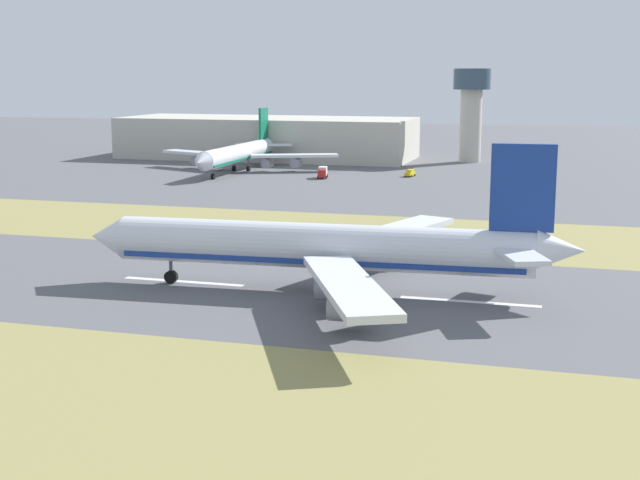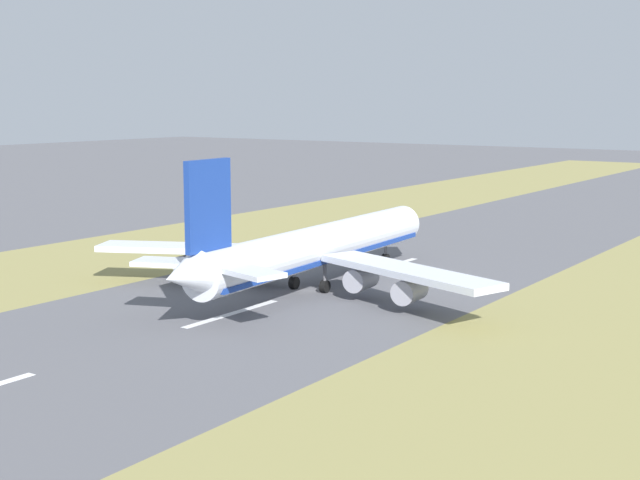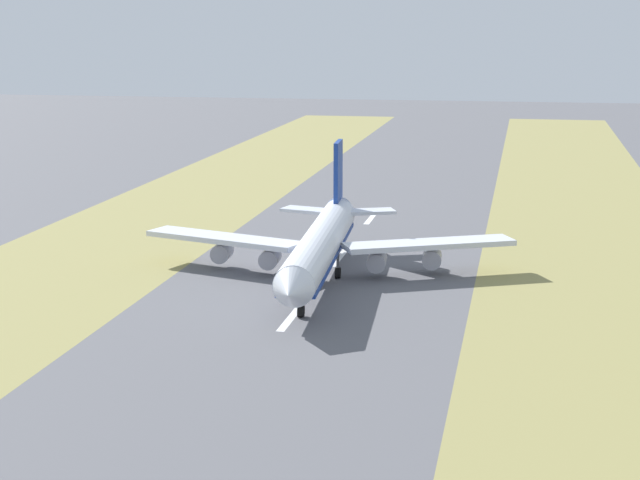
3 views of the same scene
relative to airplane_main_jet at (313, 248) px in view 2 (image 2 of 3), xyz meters
The scene contains 6 objects.
ground_plane 6.15m from the airplane_main_jet, 94.08° to the right, with size 800.00×800.00×0.00m, color #56565B.
grass_median_west 45.50m from the airplane_main_jet, behind, with size 40.00×600.00×0.01m, color olive.
grass_median_east 45.33m from the airplane_main_jet, ahead, with size 40.00×600.00×0.01m, color olive.
centreline_dash_mid 19.07m from the airplane_main_jet, 90.28° to the right, with size 1.20×18.00×0.01m, color silver.
centreline_dash_far 22.71m from the airplane_main_jet, 90.23° to the left, with size 1.20×18.00×0.01m, color silver.
airplane_main_jet is the anchor object (origin of this frame).
Camera 2 is at (72.55, -102.43, 27.08)m, focal length 50.00 mm.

